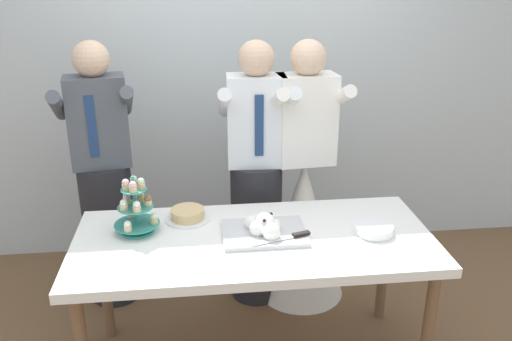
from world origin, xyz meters
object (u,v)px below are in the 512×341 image
main_cake_tray (264,229)px  plate_stack (374,229)px  person_groom (256,190)px  person_guest (106,191)px  cupcake_stand (136,209)px  person_bride (303,212)px  dessert_table (254,250)px  round_cake (188,215)px

main_cake_tray → plate_stack: bearing=-4.1°
person_groom → person_guest: size_ratio=1.00×
cupcake_stand → person_bride: (0.97, 0.52, -0.32)m
dessert_table → person_guest: 1.12m
person_guest → cupcake_stand: bearing=-67.6°
person_groom → person_guest: (-0.92, 0.09, 0.00)m
plate_stack → person_groom: 0.86m
plate_stack → person_guest: bearing=152.0°
main_cake_tray → plate_stack: size_ratio=2.18×
main_cake_tray → person_groom: bearing=87.2°
plate_stack → person_bride: (-0.23, 0.68, -0.21)m
main_cake_tray → person_guest: 1.15m
dessert_table → person_bride: size_ratio=1.08×
cupcake_stand → person_groom: size_ratio=0.18×
cupcake_stand → round_cake: bearing=23.6°
person_bride → person_groom: bearing=178.8°
round_cake → person_guest: (-0.51, 0.50, -0.06)m
main_cake_tray → round_cake: size_ratio=1.80×
dessert_table → plate_stack: plate_stack is taller
round_cake → person_bride: person_bride is taller
plate_stack → person_bride: size_ratio=0.12×
plate_stack → person_bride: 0.74m
dessert_table → main_cake_tray: main_cake_tray is taller
plate_stack → person_guest: 1.64m
dessert_table → round_cake: 0.42m
cupcake_stand → round_cake: cupcake_stand is taller
dessert_table → person_groom: bearing=82.6°
dessert_table → person_guest: bearing=138.5°
person_bride → round_cake: bearing=-150.1°
dessert_table → main_cake_tray: size_ratio=4.17×
dessert_table → person_groom: (0.09, 0.65, 0.05)m
plate_stack → person_guest: person_guest is taller
cupcake_stand → main_cake_tray: size_ratio=0.71×
cupcake_stand → person_guest: (-0.25, 0.62, -0.16)m
cupcake_stand → person_bride: size_ratio=0.18×
dessert_table → round_cake: bearing=144.3°
main_cake_tray → round_cake: bearing=149.6°
plate_stack → dessert_table: bearing=177.4°
plate_stack → person_guest: size_ratio=0.12×
cupcake_stand → round_cake: 0.29m
dessert_table → person_groom: person_groom is taller
dessert_table → round_cake: size_ratio=7.50×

